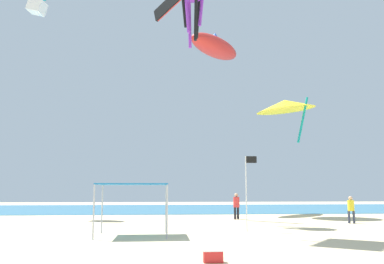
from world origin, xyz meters
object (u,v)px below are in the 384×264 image
at_px(person_near_tent, 236,204).
at_px(kite_inflatable_red, 215,47).
at_px(banner_flag, 247,186).
at_px(person_leftmost, 351,207).
at_px(kite_parafoil_black, 169,4).
at_px(cooler_box, 213,256).
at_px(kite_delta_yellow, 285,105).
at_px(canopy_tent, 133,186).

bearing_deg(person_near_tent, kite_inflatable_red, 51.75).
xyz_separation_m(banner_flag, kite_inflatable_red, (0.74, 16.84, 13.60)).
bearing_deg(person_leftmost, kite_parafoil_black, 155.60).
relative_size(person_leftmost, kite_inflatable_red, 0.26).
bearing_deg(person_near_tent, cooler_box, -143.20).
xyz_separation_m(kite_delta_yellow, kite_inflatable_red, (-4.90, 5.96, 6.98)).
xyz_separation_m(person_leftmost, kite_inflatable_red, (-6.78, 12.55, 14.89)).
height_order(kite_inflatable_red, kite_parafoil_black, kite_parafoil_black).
relative_size(person_near_tent, cooler_box, 3.23).
bearing_deg(kite_delta_yellow, banner_flag, 131.50).
distance_m(kite_delta_yellow, kite_inflatable_red, 10.41).
distance_m(person_near_tent, person_leftmost, 7.68).
distance_m(cooler_box, kite_parafoil_black, 26.36).
bearing_deg(person_near_tent, banner_flag, -136.99).
distance_m(person_near_tent, cooler_box, 17.45).
xyz_separation_m(cooler_box, kite_inflatable_red, (3.67, 25.43, 15.70)).
xyz_separation_m(person_near_tent, person_leftmost, (6.51, -4.08, -0.10)).
relative_size(person_near_tent, kite_parafoil_black, 0.61).
distance_m(person_leftmost, banner_flag, 8.76).
bearing_deg(kite_inflatable_red, kite_parafoil_black, 5.10).
relative_size(canopy_tent, kite_inflatable_red, 0.50).
distance_m(canopy_tent, banner_flag, 5.94).
bearing_deg(cooler_box, banner_flag, 71.14).
height_order(canopy_tent, kite_inflatable_red, kite_inflatable_red).
height_order(kite_delta_yellow, kite_inflatable_red, kite_inflatable_red).
distance_m(person_near_tent, kite_delta_yellow, 9.41).
bearing_deg(cooler_box, person_leftmost, 50.96).
bearing_deg(banner_flag, kite_delta_yellow, 62.64).
bearing_deg(kite_inflatable_red, person_leftmost, 72.94).
height_order(person_leftmost, kite_delta_yellow, kite_delta_yellow).
height_order(canopy_tent, kite_parafoil_black, kite_parafoil_black).
bearing_deg(kite_inflatable_red, banner_flag, 42.04).
bearing_deg(kite_inflatable_red, canopy_tent, 25.24).
xyz_separation_m(banner_flag, cooler_box, (-2.93, -8.59, -2.11)).
bearing_deg(canopy_tent, kite_parafoil_black, 81.65).
xyz_separation_m(person_leftmost, cooler_box, (-10.45, -12.89, -0.81)).
distance_m(kite_delta_yellow, kite_parafoil_black, 12.76).
height_order(person_near_tent, cooler_box, person_near_tent).
bearing_deg(cooler_box, kite_delta_yellow, 66.26).
xyz_separation_m(person_near_tent, banner_flag, (-1.01, -8.38, 1.20)).
bearing_deg(kite_parafoil_black, kite_delta_yellow, -134.89).
distance_m(person_near_tent, kite_inflatable_red, 17.05).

